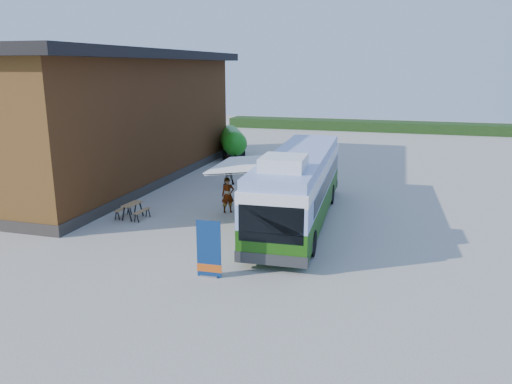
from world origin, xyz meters
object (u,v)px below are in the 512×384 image
(bus, at_px, (299,185))
(slurry_tanker, at_px, (232,140))
(picnic_table, at_px, (132,207))
(banner, at_px, (209,254))
(person_b, at_px, (227,170))
(person_a, at_px, (228,195))

(bus, xyz_separation_m, slurry_tanker, (-7.94, 14.40, -0.44))
(picnic_table, bearing_deg, banner, -36.88)
(bus, bearing_deg, person_b, 129.67)
(bus, relative_size, person_a, 7.09)
(person_b, bearing_deg, picnic_table, 38.40)
(person_a, distance_m, slurry_tanker, 14.49)
(bus, xyz_separation_m, person_a, (-3.45, 0.63, -0.87))
(bus, distance_m, banner, 6.75)
(bus, distance_m, person_a, 3.61)
(person_b, bearing_deg, slurry_tanker, -110.27)
(bus, height_order, banner, bus)
(picnic_table, height_order, slurry_tanker, slurry_tanker)
(person_b, bearing_deg, bus, 94.78)
(person_b, height_order, slurry_tanker, slurry_tanker)
(bus, bearing_deg, person_a, 167.25)
(banner, height_order, person_b, banner)
(bus, distance_m, picnic_table, 7.46)
(banner, relative_size, person_b, 1.10)
(picnic_table, bearing_deg, bus, 16.43)
(bus, height_order, person_b, bus)
(picnic_table, distance_m, slurry_tanker, 15.93)
(banner, height_order, person_a, banner)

